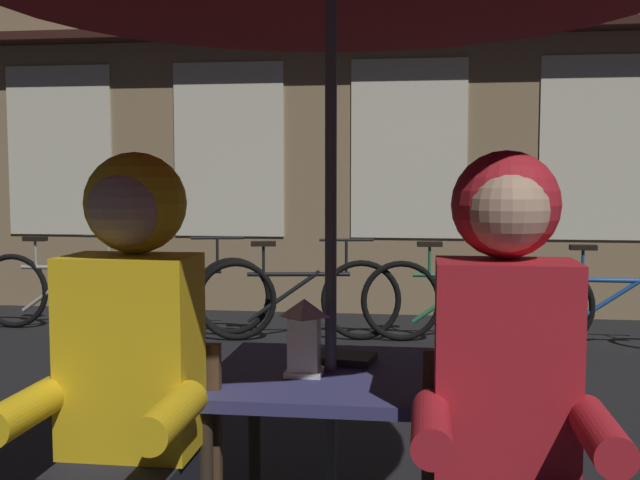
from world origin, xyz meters
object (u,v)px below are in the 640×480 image
Objects in this scene: cafe_table at (331,403)px; bicycle_nearest at (67,290)px; lantern at (304,335)px; bicycle_second at (171,295)px; book at (342,358)px; person_left_hooded at (128,365)px; bicycle_fifth at (620,306)px; bicycle_third at (298,298)px; bicycle_fourth at (464,299)px; person_right_hooded at (506,378)px.

cafe_table is 0.44× the size of bicycle_nearest.
lantern reaches higher than bicycle_nearest.
lantern reaches higher than bicycle_second.
bicycle_second reaches higher than cafe_table.
person_left_hooded is at bearing -123.61° from book.
cafe_table is 4.89m from bicycle_nearest.
person_left_hooded reaches higher than bicycle_fifth.
bicycle_nearest and bicycle_third have the same top height.
cafe_table is 3.70× the size of book.
person_left_hooded reaches higher than book.
lantern is at bearing -55.99° from bicycle_nearest.
lantern is 0.14× the size of bicycle_fourth.
bicycle_nearest is at bearing 175.12° from bicycle_third.
bicycle_fifth is (2.26, 4.19, -0.50)m from person_left_hooded.
bicycle_nearest and bicycle_fourth have the same top height.
person_right_hooded is (0.55, -0.37, -0.01)m from lantern.
bicycle_fourth is (0.14, 4.36, -0.50)m from person_right_hooded.
person_left_hooded is 0.85× the size of bicycle_second.
person_right_hooded reaches higher than bicycle_nearest.
cafe_table is 0.67m from person_right_hooded.
bicycle_fifth is (1.78, 3.77, -0.29)m from cafe_table.
bicycle_third is at bearing 100.74° from cafe_table.
person_right_hooded reaches higher than bicycle_fifth.
person_left_hooded is 0.83× the size of bicycle_fourth.
bicycle_fifth is (2.51, -0.05, 0.00)m from bicycle_third.
bicycle_third is at bearing 110.88° from book.
book reaches higher than cafe_table.
lantern is at bearing -115.85° from bicycle_fifth.
person_left_hooded is 4.53m from bicycle_fourth.
bicycle_third is 1.34m from bicycle_fourth.
bicycle_nearest is at bearing 124.01° from lantern.
cafe_table is 0.44× the size of bicycle_third.
cafe_table is 4.26m from bicycle_second.
lantern is at bearing -109.71° from book.
person_right_hooded is 4.39m from bicycle_fourth.
person_right_hooded is at bearing -40.40° from book.
book is at bearing -78.57° from bicycle_third.
person_right_hooded is 0.83× the size of bicycle_fourth.
lantern is 4.30m from bicycle_second.
bicycle_nearest is at bearing 179.11° from bicycle_fourth.
person_left_hooded is 0.75m from book.
person_right_hooded is 0.83× the size of bicycle_nearest.
bicycle_second is (-2.29, 4.27, -0.50)m from person_right_hooded.
bicycle_nearest is at bearing 117.77° from person_left_hooded.
person_right_hooded reaches higher than bicycle_fourth.
bicycle_nearest reaches higher than cafe_table.
cafe_table is at bearing -115.31° from bicycle_fifth.
bicycle_third is (-0.65, 3.87, -0.51)m from lantern.
lantern is 3.96m from bicycle_third.
book is at bearing 130.15° from person_right_hooded.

